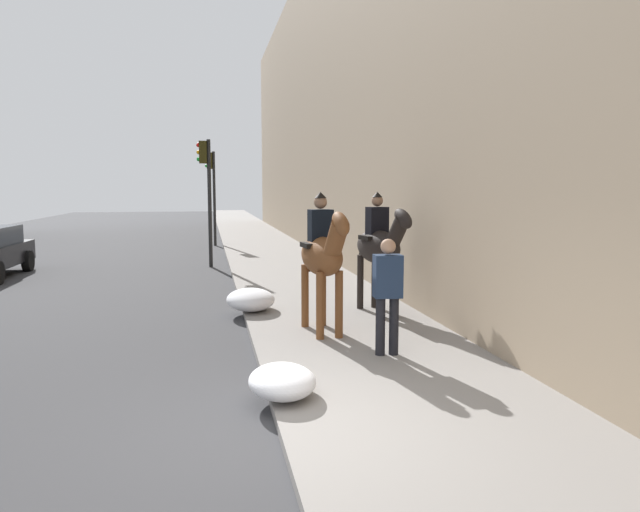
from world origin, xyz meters
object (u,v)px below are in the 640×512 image
object	(u,v)px
mounted_horse_near	(323,254)
pedestrian_greeting	(388,289)
traffic_light_near_curb	(207,183)
traffic_light_far_curb	(212,183)
mounted_horse_far	(380,245)

from	to	relation	value
mounted_horse_near	pedestrian_greeting	world-z (taller)	mounted_horse_near
mounted_horse_near	pedestrian_greeting	distance (m)	1.64
mounted_horse_near	traffic_light_near_curb	bearing A→B (deg)	-175.28
mounted_horse_near	traffic_light_far_curb	xyz separation A→B (m)	(16.87, 1.61, 1.30)
mounted_horse_near	traffic_light_near_curb	world-z (taller)	traffic_light_near_curb
mounted_horse_far	pedestrian_greeting	xyz separation A→B (m)	(-2.81, 0.72, -0.35)
mounted_horse_near	traffic_light_far_curb	size ratio (longest dim) A/B	0.57
mounted_horse_far	traffic_light_far_curb	xyz separation A→B (m)	(15.52, 2.99, 1.31)
pedestrian_greeting	traffic_light_far_curb	xyz separation A→B (m)	(18.32, 2.27, 1.65)
traffic_light_near_curb	traffic_light_far_curb	world-z (taller)	traffic_light_far_curb
mounted_horse_near	traffic_light_far_curb	bearing A→B (deg)	179.34
mounted_horse_near	pedestrian_greeting	bearing A→B (deg)	18.65
mounted_horse_far	pedestrian_greeting	bearing A→B (deg)	-24.44
pedestrian_greeting	traffic_light_near_curb	world-z (taller)	traffic_light_near_curb
traffic_light_far_curb	pedestrian_greeting	bearing A→B (deg)	-172.93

